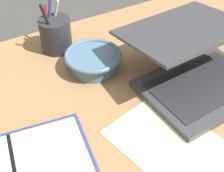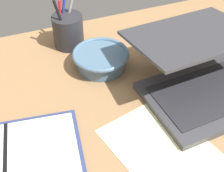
{
  "view_description": "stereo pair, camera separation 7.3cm",
  "coord_description": "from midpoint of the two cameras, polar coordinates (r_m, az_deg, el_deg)",
  "views": [
    {
      "loc": [
        -24.9,
        -39.59,
        58.19
      ],
      "look_at": [
        1.61,
        7.76,
        9.0
      ],
      "focal_mm": 50.0,
      "sensor_mm": 36.0,
      "label": 1
    },
    {
      "loc": [
        -18.29,
        -42.72,
        58.19
      ],
      "look_at": [
        1.61,
        7.76,
        9.0
      ],
      "focal_mm": 50.0,
      "sensor_mm": 36.0,
      "label": 2
    }
  ],
  "objects": [
    {
      "name": "desk_top",
      "position": [
        0.74,
        -0.99,
        -8.72
      ],
      "size": [
        140.0,
        100.0,
        2.0
      ],
      "primitive_type": "cube",
      "color": "#936D47",
      "rests_on": "ground"
    },
    {
      "name": "laptop",
      "position": [
        0.83,
        12.65,
        3.34
      ],
      "size": [
        32.83,
        34.78,
        15.2
      ],
      "rotation": [
        0.0,
        0.0,
        0.06
      ],
      "color": "#38383D",
      "rests_on": "desk_top"
    },
    {
      "name": "paper_sheet_front",
      "position": [
        0.7,
        8.83,
        -11.33
      ],
      "size": [
        25.66,
        33.44,
        0.16
      ],
      "primitive_type": "cube",
      "rotation": [
        0.0,
        0.0,
        0.24
      ],
      "color": "#F4EFB2",
      "rests_on": "desk_top"
    },
    {
      "name": "bowl",
      "position": [
        0.88,
        -5.83,
        4.67
      ],
      "size": [
        16.12,
        16.12,
        5.14
      ],
      "color": "slate",
      "rests_on": "desk_top"
    },
    {
      "name": "pen_cup",
      "position": [
        0.96,
        -12.48,
        9.14
      ],
      "size": [
        9.23,
        9.23,
        16.35
      ],
      "color": "#28282D",
      "rests_on": "desk_top"
    }
  ]
}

